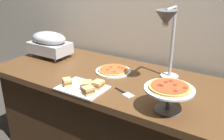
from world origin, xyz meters
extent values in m
cube|color=beige|center=(0.00, 0.50, 1.20)|extent=(4.40, 0.04, 2.40)
cube|color=brown|center=(0.00, 0.00, 0.73)|extent=(1.90, 0.84, 0.05)
cube|color=#3C2715|center=(0.00, 0.00, 0.35)|extent=(1.75, 0.74, 0.71)
cylinder|color=#B7BABF|center=(-0.86, -0.01, 0.78)|extent=(0.01, 0.01, 0.04)
cylinder|color=#B7BABF|center=(-0.55, -0.01, 0.78)|extent=(0.01, 0.01, 0.04)
cylinder|color=#B7BABF|center=(-0.86, 0.17, 0.78)|extent=(0.01, 0.01, 0.04)
cylinder|color=#B7BABF|center=(-0.55, 0.17, 0.78)|extent=(0.01, 0.01, 0.04)
cube|color=#B7BABF|center=(-0.70, 0.08, 0.85)|extent=(0.39, 0.24, 0.10)
ellipsoid|color=#B7BABF|center=(-0.70, 0.08, 0.94)|extent=(0.37, 0.22, 0.12)
cylinder|color=#B7BABF|center=(0.43, 0.22, 0.77)|extent=(0.14, 0.14, 0.01)
cylinder|color=#B7BABF|center=(0.43, 0.22, 1.03)|extent=(0.02, 0.02, 0.52)
cylinder|color=#B7BABF|center=(0.43, 0.13, 1.30)|extent=(0.02, 0.18, 0.02)
cone|color=#595B60|center=(0.43, 0.04, 1.25)|extent=(0.15, 0.15, 0.10)
sphere|color=#F9EAB2|center=(0.43, 0.04, 1.21)|extent=(0.04, 0.04, 0.04)
cylinder|color=white|center=(0.01, 0.08, 0.77)|extent=(0.29, 0.29, 0.01)
cylinder|color=#C68E42|center=(0.01, 0.08, 0.78)|extent=(0.24, 0.24, 0.01)
cylinder|color=#C65628|center=(0.01, 0.08, 0.79)|extent=(0.21, 0.21, 0.00)
cylinder|color=maroon|center=(-0.02, 0.03, 0.79)|extent=(0.02, 0.02, 0.00)
cylinder|color=maroon|center=(0.03, 0.13, 0.79)|extent=(0.02, 0.02, 0.00)
cylinder|color=maroon|center=(0.05, 0.02, 0.79)|extent=(0.02, 0.02, 0.00)
cylinder|color=maroon|center=(-0.02, 0.09, 0.79)|extent=(0.02, 0.02, 0.00)
cylinder|color=maroon|center=(0.07, 0.13, 0.79)|extent=(0.02, 0.02, 0.00)
cylinder|color=#595B60|center=(0.60, -0.26, 0.83)|extent=(0.02, 0.02, 0.14)
cylinder|color=#595B60|center=(0.60, -0.26, 0.76)|extent=(0.16, 0.16, 0.01)
cylinder|color=white|center=(0.60, -0.26, 0.90)|extent=(0.29, 0.29, 0.01)
cylinder|color=gold|center=(0.60, -0.26, 0.91)|extent=(0.24, 0.24, 0.01)
cylinder|color=#B74723|center=(0.60, -0.26, 0.92)|extent=(0.21, 0.21, 0.00)
cylinder|color=maroon|center=(0.55, -0.29, 0.92)|extent=(0.02, 0.02, 0.00)
cylinder|color=maroon|center=(0.65, -0.31, 0.92)|extent=(0.02, 0.02, 0.00)
cylinder|color=maroon|center=(0.57, -0.29, 0.92)|extent=(0.02, 0.02, 0.00)
cylinder|color=maroon|center=(0.59, -0.20, 0.92)|extent=(0.02, 0.02, 0.00)
cylinder|color=maroon|center=(0.69, -0.24, 0.92)|extent=(0.02, 0.02, 0.00)
cylinder|color=maroon|center=(0.57, -0.23, 0.92)|extent=(0.02, 0.02, 0.00)
cylinder|color=maroon|center=(0.62, -0.24, 0.92)|extent=(0.02, 0.02, 0.00)
cube|color=white|center=(-0.01, -0.30, 0.77)|extent=(0.33, 0.24, 0.01)
cube|color=tan|center=(0.09, -0.36, 0.78)|extent=(0.08, 0.09, 0.02)
cube|color=brown|center=(0.09, -0.36, 0.80)|extent=(0.08, 0.09, 0.01)
cube|color=tan|center=(0.09, -0.36, 0.81)|extent=(0.08, 0.09, 0.02)
cube|color=tan|center=(0.02, -0.30, 0.78)|extent=(0.10, 0.10, 0.02)
cube|color=brown|center=(0.02, -0.30, 0.80)|extent=(0.10, 0.10, 0.01)
cube|color=tan|center=(0.02, -0.30, 0.81)|extent=(0.10, 0.10, 0.02)
cube|color=tan|center=(-0.12, -0.33, 0.78)|extent=(0.09, 0.09, 0.02)
cube|color=brown|center=(-0.12, -0.33, 0.80)|extent=(0.09, 0.09, 0.01)
cube|color=tan|center=(-0.12, -0.33, 0.81)|extent=(0.09, 0.09, 0.02)
cube|color=tan|center=(0.09, -0.25, 0.78)|extent=(0.07, 0.08, 0.02)
cube|color=brown|center=(0.09, -0.25, 0.80)|extent=(0.07, 0.08, 0.01)
cube|color=tan|center=(0.09, -0.25, 0.81)|extent=(0.07, 0.08, 0.02)
cylinder|color=black|center=(0.53, 0.04, 0.78)|extent=(0.07, 0.07, 0.04)
cylinder|color=#562D14|center=(0.53, 0.04, 0.80)|extent=(0.06, 0.06, 0.01)
cube|color=#B7BABF|center=(0.31, -0.22, 0.76)|extent=(0.09, 0.08, 0.00)
cylinder|color=black|center=(0.23, -0.19, 0.76)|extent=(0.10, 0.05, 0.01)
camera|label=1|loc=(1.01, -1.53, 1.54)|focal=40.20mm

